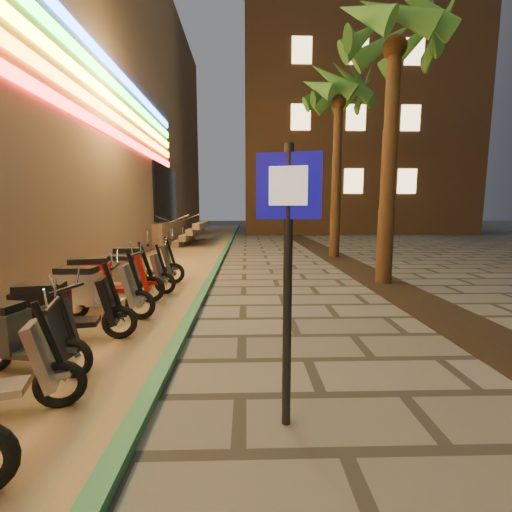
{
  "coord_description": "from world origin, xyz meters",
  "views": [
    {
      "loc": [
        0.07,
        -1.58,
        1.87
      ],
      "look_at": [
        0.21,
        3.41,
        1.2
      ],
      "focal_mm": 24.0,
      "sensor_mm": 36.0,
      "label": 1
    }
  ],
  "objects_px": {
    "scooter_8": "(61,309)",
    "scooter_11": "(132,272)",
    "scooter_7": "(14,335)",
    "pedestrian_sign": "(288,249)",
    "scooter_10": "(105,279)",
    "scooter_9": "(93,290)",
    "scooter_12": "(140,264)"
  },
  "relations": [
    {
      "from": "scooter_8",
      "to": "scooter_11",
      "type": "distance_m",
      "value": 2.93
    },
    {
      "from": "scooter_7",
      "to": "scooter_8",
      "type": "relative_size",
      "value": 0.95
    },
    {
      "from": "scooter_7",
      "to": "scooter_11",
      "type": "distance_m",
      "value": 3.84
    },
    {
      "from": "pedestrian_sign",
      "to": "scooter_7",
      "type": "relative_size",
      "value": 1.57
    },
    {
      "from": "scooter_8",
      "to": "scooter_10",
      "type": "height_order",
      "value": "scooter_10"
    },
    {
      "from": "scooter_9",
      "to": "scooter_12",
      "type": "xyz_separation_m",
      "value": [
        -0.06,
        2.78,
        0.02
      ]
    },
    {
      "from": "pedestrian_sign",
      "to": "scooter_11",
      "type": "xyz_separation_m",
      "value": [
        -2.92,
        4.86,
        -1.07
      ]
    },
    {
      "from": "scooter_12",
      "to": "pedestrian_sign",
      "type": "bearing_deg",
      "value": -68.75
    },
    {
      "from": "scooter_7",
      "to": "scooter_8",
      "type": "xyz_separation_m",
      "value": [
        0.05,
        0.91,
        0.03
      ]
    },
    {
      "from": "scooter_10",
      "to": "scooter_12",
      "type": "relative_size",
      "value": 1.02
    },
    {
      "from": "scooter_9",
      "to": "scooter_11",
      "type": "xyz_separation_m",
      "value": [
        0.05,
        1.87,
        -0.03
      ]
    },
    {
      "from": "scooter_7",
      "to": "scooter_9",
      "type": "height_order",
      "value": "scooter_9"
    },
    {
      "from": "scooter_7",
      "to": "scooter_11",
      "type": "bearing_deg",
      "value": 99.19
    },
    {
      "from": "scooter_10",
      "to": "scooter_11",
      "type": "xyz_separation_m",
      "value": [
        0.18,
        1.04,
        -0.06
      ]
    },
    {
      "from": "pedestrian_sign",
      "to": "scooter_12",
      "type": "relative_size",
      "value": 1.37
    },
    {
      "from": "scooter_9",
      "to": "scooter_10",
      "type": "distance_m",
      "value": 0.85
    },
    {
      "from": "scooter_7",
      "to": "scooter_10",
      "type": "relative_size",
      "value": 0.86
    },
    {
      "from": "scooter_8",
      "to": "scooter_9",
      "type": "relative_size",
      "value": 0.95
    },
    {
      "from": "scooter_8",
      "to": "scooter_11",
      "type": "xyz_separation_m",
      "value": [
        0.02,
        2.93,
        -0.0
      ]
    },
    {
      "from": "scooter_7",
      "to": "scooter_12",
      "type": "distance_m",
      "value": 4.74
    },
    {
      "from": "scooter_8",
      "to": "scooter_10",
      "type": "bearing_deg",
      "value": 84.17
    },
    {
      "from": "scooter_12",
      "to": "scooter_8",
      "type": "bearing_deg",
      "value": -95.21
    },
    {
      "from": "scooter_9",
      "to": "scooter_12",
      "type": "bearing_deg",
      "value": 93.37
    },
    {
      "from": "scooter_10",
      "to": "scooter_8",
      "type": "bearing_deg",
      "value": -100.6
    },
    {
      "from": "pedestrian_sign",
      "to": "scooter_12",
      "type": "bearing_deg",
      "value": 131.37
    },
    {
      "from": "scooter_7",
      "to": "scooter_12",
      "type": "xyz_separation_m",
      "value": [
        -0.03,
        4.74,
        0.07
      ]
    },
    {
      "from": "scooter_9",
      "to": "scooter_8",
      "type": "bearing_deg",
      "value": -86.41
    },
    {
      "from": "pedestrian_sign",
      "to": "scooter_11",
      "type": "distance_m",
      "value": 5.77
    },
    {
      "from": "scooter_10",
      "to": "scooter_12",
      "type": "xyz_separation_m",
      "value": [
        0.08,
        1.94,
        -0.01
      ]
    },
    {
      "from": "scooter_7",
      "to": "pedestrian_sign",
      "type": "bearing_deg",
      "value": -8.77
    },
    {
      "from": "scooter_11",
      "to": "pedestrian_sign",
      "type": "bearing_deg",
      "value": -51.93
    },
    {
      "from": "scooter_11",
      "to": "scooter_12",
      "type": "bearing_deg",
      "value": 103.43
    }
  ]
}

